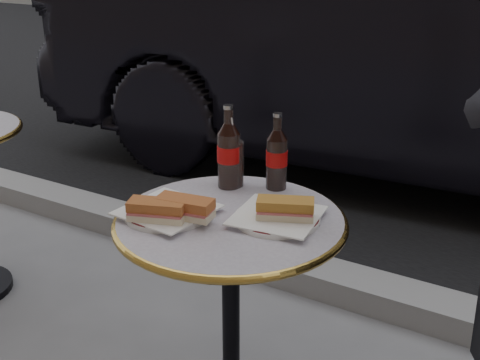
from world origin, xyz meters
The scene contains 11 objects.
curb centered at (0.00, 0.90, 0.05)m, with size 40.00×0.20×0.12m, color gray.
bistro_table centered at (0.00, 0.00, 0.37)m, with size 0.62×0.62×0.73m, color #BAB2C4, non-canonical shape.
plate_left centered at (-0.15, -0.08, 0.74)m, with size 0.23×0.23×0.01m, color white.
plate_right centered at (0.12, 0.04, 0.74)m, with size 0.23×0.23×0.01m, color white.
sandwich_left_a centered at (-0.13, -0.14, 0.77)m, with size 0.15×0.07×0.05m, color #AC5C2B.
sandwich_left_b centered at (-0.08, -0.09, 0.77)m, with size 0.15×0.07×0.05m, color #B05B2C.
sandwich_right centered at (0.14, 0.04, 0.77)m, with size 0.15×0.07×0.05m, color #B6792E.
cola_bottle_left centered at (-0.11, 0.18, 0.86)m, with size 0.07×0.07×0.25m, color black, non-canonical shape.
cola_bottle_right centered at (0.01, 0.24, 0.85)m, with size 0.06×0.06×0.23m, color black, non-canonical shape.
cola_glass centered at (-0.11, 0.19, 0.80)m, with size 0.07×0.07×0.14m, color black.
parked_car centered at (-0.11, 2.56, 0.81)m, with size 4.91×1.70×1.61m, color black.
Camera 1 is at (0.76, -1.22, 1.41)m, focal length 45.00 mm.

